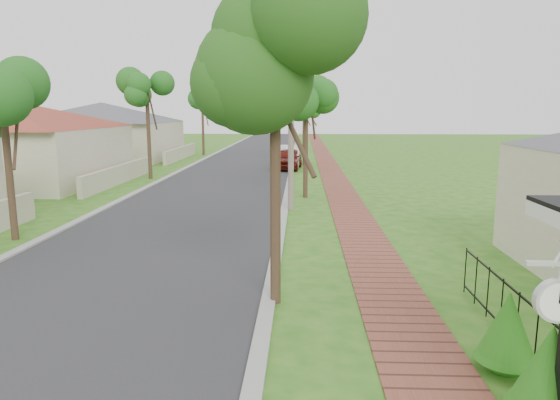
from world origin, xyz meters
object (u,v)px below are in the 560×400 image
(parked_car_red, at_px, (288,159))
(parked_car_white, at_px, (289,156))
(station_clock, at_px, (557,298))
(near_tree, at_px, (275,69))
(utility_pole, at_px, (291,116))

(parked_car_red, height_order, parked_car_white, parked_car_white)
(parked_car_white, distance_m, station_clock, 30.51)
(parked_car_red, xyz_separation_m, near_tree, (0.40, -23.97, 4.01))
(station_clock, bearing_deg, utility_pole, 102.35)
(utility_pole, bearing_deg, station_clock, -77.65)
(parked_car_red, height_order, near_tree, near_tree)
(parked_car_red, distance_m, utility_pole, 14.52)
(parked_car_white, bearing_deg, utility_pole, -86.63)
(near_tree, bearing_deg, station_clock, -54.86)
(parked_car_red, height_order, utility_pole, utility_pole)
(parked_car_white, height_order, utility_pole, utility_pole)
(utility_pole, xyz_separation_m, station_clock, (3.15, -14.40, -1.76))
(station_clock, bearing_deg, near_tree, 125.14)
(parked_car_white, xyz_separation_m, utility_pole, (0.50, -15.86, 2.97))
(parked_car_red, xyz_separation_m, parked_car_white, (0.00, 1.67, 0.05))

